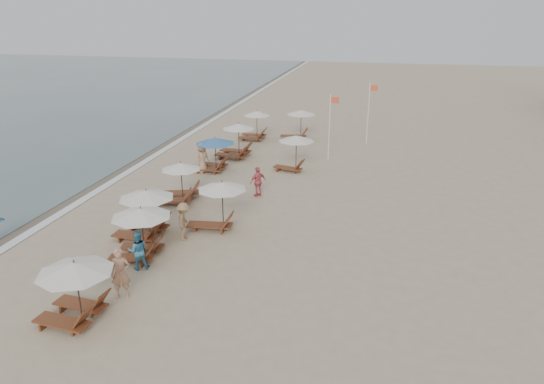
% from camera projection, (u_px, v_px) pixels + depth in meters
% --- Properties ---
extents(ground, '(160.00, 160.00, 0.00)m').
position_uv_depth(ground, '(260.00, 283.00, 18.48)').
color(ground, tan).
rests_on(ground, ground).
extents(wet_sand_band, '(3.20, 140.00, 0.01)m').
position_uv_depth(wet_sand_band, '(101.00, 175.00, 30.27)').
color(wet_sand_band, '#6B5E4C').
rests_on(wet_sand_band, ground).
extents(foam_line, '(0.50, 140.00, 0.02)m').
position_uv_depth(foam_line, '(120.00, 177.00, 29.99)').
color(foam_line, white).
rests_on(foam_line, ground).
extents(lounger_station_0, '(2.60, 2.41, 2.12)m').
position_uv_depth(lounger_station_0, '(73.00, 289.00, 15.87)').
color(lounger_station_0, brown).
rests_on(lounger_station_0, ground).
extents(lounger_station_1, '(2.53, 2.38, 2.17)m').
position_uv_depth(lounger_station_1, '(139.00, 230.00, 19.90)').
color(lounger_station_1, brown).
rests_on(lounger_station_1, ground).
extents(lounger_station_2, '(2.69, 2.40, 2.19)m').
position_uv_depth(lounger_station_2, '(143.00, 213.00, 21.84)').
color(lounger_station_2, brown).
rests_on(lounger_station_2, ground).
extents(lounger_station_3, '(2.60, 2.52, 2.13)m').
position_uv_depth(lounger_station_3, '(177.00, 184.00, 25.86)').
color(lounger_station_3, brown).
rests_on(lounger_station_3, ground).
extents(lounger_station_4, '(2.59, 2.45, 2.09)m').
position_uv_depth(lounger_station_4, '(213.00, 153.00, 30.74)').
color(lounger_station_4, brown).
rests_on(lounger_station_4, ground).
extents(lounger_station_5, '(2.70, 2.19, 2.32)m').
position_uv_depth(lounger_station_5, '(235.00, 142.00, 33.59)').
color(lounger_station_5, brown).
rests_on(lounger_station_5, ground).
extents(lounger_station_6, '(2.41, 2.04, 2.22)m').
position_uv_depth(lounger_station_6, '(254.00, 126.00, 38.10)').
color(lounger_station_6, brown).
rests_on(lounger_station_6, ground).
extents(inland_station_0, '(2.77, 2.24, 2.22)m').
position_uv_depth(inland_station_0, '(216.00, 202.00, 22.49)').
color(inland_station_0, brown).
rests_on(inland_station_0, ground).
extents(inland_station_1, '(2.58, 2.24, 2.22)m').
position_uv_depth(inland_station_1, '(293.00, 148.00, 30.61)').
color(inland_station_1, brown).
rests_on(inland_station_1, ground).
extents(inland_station_2, '(2.74, 2.24, 2.22)m').
position_uv_depth(inland_station_2, '(298.00, 122.00, 38.17)').
color(inland_station_2, brown).
rests_on(inland_station_2, ground).
extents(beachgoer_near, '(0.80, 0.66, 1.87)m').
position_uv_depth(beachgoer_near, '(121.00, 273.00, 17.27)').
color(beachgoer_near, tan).
rests_on(beachgoer_near, ground).
extents(beachgoer_mid_a, '(0.96, 0.88, 1.58)m').
position_uv_depth(beachgoer_mid_a, '(138.00, 250.00, 19.22)').
color(beachgoer_mid_a, teal).
rests_on(beachgoer_mid_a, ground).
extents(beachgoer_mid_b, '(0.92, 1.23, 1.70)m').
position_uv_depth(beachgoer_mid_b, '(184.00, 221.00, 21.65)').
color(beachgoer_mid_b, '#99724E').
rests_on(beachgoer_mid_b, ground).
extents(beachgoer_far_a, '(0.95, 0.98, 1.64)m').
position_uv_depth(beachgoer_far_a, '(258.00, 182.00, 26.66)').
color(beachgoer_far_a, '#CF525E').
rests_on(beachgoer_far_a, ground).
extents(beachgoer_far_b, '(0.97, 1.08, 1.86)m').
position_uv_depth(beachgoer_far_b, '(202.00, 158.00, 30.45)').
color(beachgoer_far_b, tan).
rests_on(beachgoer_far_b, ground).
extents(flag_pole_near, '(0.59, 0.08, 4.37)m').
position_uv_depth(flag_pole_near, '(330.00, 124.00, 32.59)').
color(flag_pole_near, silver).
rests_on(flag_pole_near, ground).
extents(flag_pole_far, '(0.60, 0.08, 4.51)m').
position_uv_depth(flag_pole_far, '(369.00, 110.00, 36.40)').
color(flag_pole_far, silver).
rests_on(flag_pole_far, ground).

